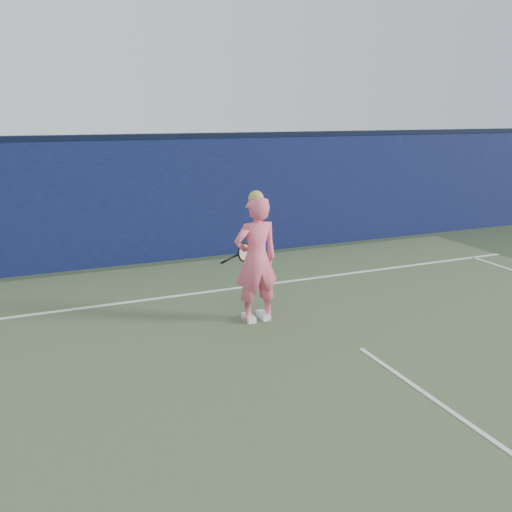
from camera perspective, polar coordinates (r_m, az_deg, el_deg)
name	(u,v)px	position (r m, az deg, el deg)	size (l,w,h in m)	color
ground	(409,383)	(6.64, 15.84, -12.76)	(80.00, 80.00, 0.00)	#2F3F26
backstop_wall	(222,197)	(11.79, -3.64, 6.25)	(24.00, 0.40, 2.50)	#0D0E3C
wall_cap	(221,135)	(11.67, -3.75, 12.57)	(24.00, 0.42, 0.10)	black
player	(256,259)	(7.89, 0.00, -0.36)	(0.70, 0.48, 1.95)	#FD627F
racket	(243,253)	(8.30, -1.40, 0.32)	(0.56, 0.19, 0.30)	black
court_lines	(429,396)	(6.41, 17.71, -13.82)	(11.00, 12.04, 0.01)	white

